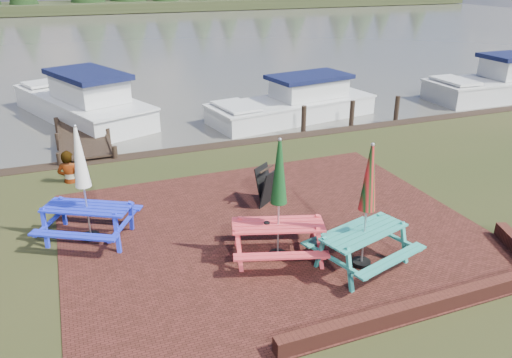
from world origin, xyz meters
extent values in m
plane|color=black|center=(0.00, 0.00, 0.00)|extent=(120.00, 120.00, 0.00)
cube|color=#361611|center=(0.00, 1.00, 0.01)|extent=(9.00, 7.50, 0.02)
cube|color=#4C1E16|center=(1.50, -2.60, 0.15)|extent=(6.00, 0.22, 0.30)
cube|color=#434039|center=(0.00, 37.00, 0.00)|extent=(120.00, 60.00, 0.02)
cube|color=black|center=(0.00, 66.00, 0.50)|extent=(120.00, 10.00, 1.20)
cube|color=teal|center=(1.10, -0.91, 0.75)|extent=(1.95, 1.19, 0.04)
cube|color=teal|center=(1.29, -1.57, 0.46)|extent=(1.82, 0.75, 0.04)
cube|color=teal|center=(0.91, -0.25, 0.46)|extent=(1.82, 0.75, 0.04)
cube|color=teal|center=(0.34, -1.13, 0.37)|extent=(0.52, 1.54, 0.75)
cube|color=teal|center=(1.86, -0.69, 0.37)|extent=(0.52, 1.54, 0.75)
cylinder|color=black|center=(1.10, -0.91, 0.05)|extent=(0.36, 0.36, 0.10)
cylinder|color=#B2B2B7|center=(1.10, -0.91, 1.27)|extent=(0.04, 0.04, 2.53)
cone|color=red|center=(1.10, -0.91, 1.87)|extent=(0.32, 0.32, 1.27)
cube|color=#E23941|center=(-0.33, -0.03, 0.75)|extent=(1.95, 1.23, 0.04)
cube|color=#E23941|center=(-0.54, -0.68, 0.45)|extent=(1.80, 0.79, 0.04)
cube|color=#E23941|center=(-0.11, 0.62, 0.45)|extent=(1.80, 0.79, 0.04)
cube|color=#E23941|center=(-1.07, 0.22, 0.37)|extent=(0.56, 1.52, 0.75)
cube|color=#E23941|center=(0.42, -0.27, 0.37)|extent=(0.56, 1.52, 0.75)
cylinder|color=black|center=(-0.33, -0.03, 0.05)|extent=(0.36, 0.36, 0.10)
cylinder|color=#B2B2B7|center=(-0.33, -0.03, 1.26)|extent=(0.04, 0.04, 2.52)
cone|color=#0F3915|center=(-0.33, -0.03, 1.87)|extent=(0.32, 0.32, 1.26)
cube|color=#1C2BD2|center=(-3.80, 2.15, 0.75)|extent=(1.95, 1.53, 0.04)
cube|color=#1C2BD2|center=(-4.14, 1.55, 0.46)|extent=(1.72, 1.12, 0.04)
cube|color=#1C2BD2|center=(-3.46, 2.75, 0.46)|extent=(1.72, 1.12, 0.04)
cube|color=#1C2BD2|center=(-4.49, 2.55, 0.38)|extent=(0.86, 1.42, 0.75)
cube|color=#1C2BD2|center=(-3.11, 1.76, 0.38)|extent=(0.86, 1.42, 0.75)
cylinder|color=black|center=(-3.80, 2.15, 0.05)|extent=(0.37, 0.37, 0.10)
cylinder|color=#B2B2B7|center=(-3.80, 2.15, 1.27)|extent=(0.04, 0.04, 2.55)
cone|color=silver|center=(-3.80, 2.15, 1.89)|extent=(0.33, 0.33, 1.27)
cube|color=black|center=(0.41, 2.20, 0.48)|extent=(0.60, 0.53, 0.94)
cube|color=black|center=(0.41, 2.52, 0.48)|extent=(0.60, 0.53, 0.94)
cube|color=black|center=(0.41, 2.36, 0.93)|extent=(0.49, 0.38, 0.03)
cube|color=black|center=(-3.50, 11.50, 0.12)|extent=(1.60, 9.00, 0.06)
cube|color=black|center=(-4.25, 11.50, 0.17)|extent=(0.08, 9.00, 0.08)
cube|color=black|center=(-2.75, 11.50, 0.17)|extent=(0.08, 9.00, 0.08)
cylinder|color=black|center=(-4.30, 7.00, -0.10)|extent=(0.16, 0.16, 1.00)
cylinder|color=black|center=(-2.70, 7.00, -0.10)|extent=(0.16, 0.16, 1.00)
cube|color=beige|center=(-3.31, 12.73, 0.15)|extent=(5.10, 7.87, 1.06)
cube|color=beige|center=(-3.31, 12.73, 0.70)|extent=(5.20, 8.02, 0.09)
cube|color=beige|center=(-2.98, 11.89, 1.21)|extent=(2.86, 3.58, 0.90)
cube|color=black|center=(-2.98, 11.89, 1.72)|extent=(3.21, 4.08, 0.19)
cube|color=beige|center=(-4.34, 15.36, 0.84)|extent=(2.51, 2.04, 0.11)
cube|color=beige|center=(4.53, 9.60, 0.10)|extent=(6.97, 3.36, 0.89)
cube|color=beige|center=(4.53, 9.60, 0.56)|extent=(7.11, 3.43, 0.07)
cube|color=beige|center=(5.32, 9.73, 0.99)|extent=(3.04, 2.10, 0.76)
cube|color=black|center=(5.32, 9.73, 1.42)|extent=(3.46, 2.35, 0.16)
cube|color=beige|center=(2.02, 9.20, 0.68)|extent=(1.50, 2.14, 0.09)
cube|color=beige|center=(14.90, 9.17, 0.15)|extent=(6.93, 2.55, 1.06)
cube|color=beige|center=(14.90, 9.17, 0.70)|extent=(7.06, 2.60, 0.08)
cube|color=beige|center=(12.28, 9.21, 0.84)|extent=(1.27, 2.09, 0.11)
imported|color=gray|center=(-4.08, 5.59, 0.90)|extent=(0.77, 0.65, 1.79)
camera|label=1|loc=(-3.92, -7.99, 5.45)|focal=35.00mm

